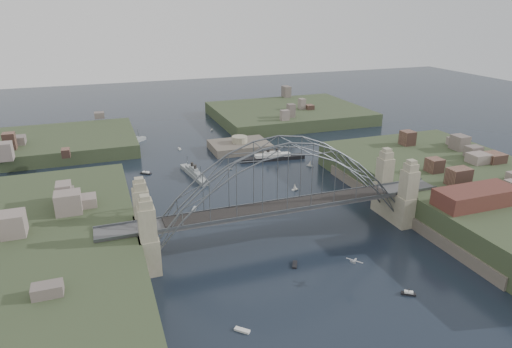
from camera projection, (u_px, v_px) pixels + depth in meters
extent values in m
plane|color=black|center=(281.00, 237.00, 109.01)|extent=(500.00, 500.00, 0.00)
cube|color=#4C4D4F|center=(282.00, 207.00, 106.19)|extent=(84.00, 6.00, 0.70)
cube|color=#52575D|center=(287.00, 210.00, 103.36)|extent=(84.00, 0.25, 0.50)
cube|color=#52575D|center=(277.00, 200.00, 108.64)|extent=(84.00, 0.25, 0.50)
cube|color=black|center=(282.00, 205.00, 106.00)|extent=(55.20, 5.20, 0.35)
cube|color=gray|center=(148.00, 235.00, 91.51)|extent=(3.40, 3.40, 17.70)
cube|color=gray|center=(142.00, 215.00, 100.31)|extent=(3.40, 3.40, 17.70)
cube|color=gray|center=(408.00, 194.00, 111.47)|extent=(3.40, 3.40, 17.70)
cube|color=gray|center=(384.00, 180.00, 120.28)|extent=(3.40, 3.40, 17.70)
cube|color=gray|center=(147.00, 245.00, 97.62)|extent=(4.08, 13.80, 8.00)
cube|color=gray|center=(393.00, 204.00, 117.58)|extent=(4.08, 13.80, 8.00)
cube|color=#303D23|center=(13.00, 276.00, 89.92)|extent=(50.00, 90.00, 12.00)
cube|color=#564F44|center=(129.00, 260.00, 97.41)|extent=(6.00, 70.00, 4.00)
cube|color=#303D23|center=(472.00, 197.00, 126.68)|extent=(50.00, 90.00, 12.00)
cube|color=#564F44|center=(405.00, 212.00, 119.91)|extent=(6.00, 70.00, 4.00)
cube|color=#303D23|center=(55.00, 148.00, 175.06)|extent=(60.00, 45.00, 9.00)
cube|color=#303D23|center=(288.00, 117.00, 221.45)|extent=(70.00, 55.00, 9.50)
cube|color=#564F44|center=(240.00, 151.00, 174.63)|extent=(22.00, 16.00, 7.00)
cylinder|color=gray|center=(240.00, 139.00, 172.97)|extent=(6.00, 6.00, 2.40)
cube|color=#592D26|center=(476.00, 197.00, 107.10)|extent=(20.00, 8.00, 4.00)
cube|color=#4C4D4F|center=(501.00, 264.00, 96.46)|extent=(4.00, 22.00, 1.40)
cube|color=gray|center=(194.00, 175.00, 147.61)|extent=(5.55, 19.65, 1.73)
cube|color=gray|center=(194.00, 171.00, 147.15)|extent=(3.56, 10.89, 1.30)
cube|color=gray|center=(194.00, 168.00, 146.81)|extent=(2.16, 5.03, 0.87)
cylinder|color=black|center=(195.00, 168.00, 145.42)|extent=(0.93, 0.93, 1.73)
cylinder|color=black|center=(192.00, 165.00, 147.66)|extent=(0.93, 0.93, 1.73)
cylinder|color=#52575D|center=(200.00, 172.00, 141.82)|extent=(0.17, 0.17, 4.33)
cylinder|color=#52575D|center=(187.00, 162.00, 151.42)|extent=(0.17, 0.17, 4.33)
cube|color=gray|center=(131.00, 144.00, 180.98)|extent=(13.62, 13.45, 1.68)
cube|color=gray|center=(130.00, 140.00, 180.54)|extent=(7.81, 7.73, 1.26)
cube|color=gray|center=(130.00, 138.00, 180.20)|extent=(3.89, 3.86, 0.84)
cylinder|color=black|center=(128.00, 137.00, 178.95)|extent=(0.83, 0.83, 1.68)
cylinder|color=black|center=(132.00, 136.00, 180.94)|extent=(0.83, 0.83, 1.68)
cylinder|color=#52575D|center=(121.00, 140.00, 175.76)|extent=(0.17, 0.17, 4.21)
cylinder|color=#52575D|center=(138.00, 134.00, 184.28)|extent=(0.17, 0.17, 4.21)
cube|color=black|center=(272.00, 159.00, 163.16)|extent=(23.74, 5.80, 1.71)
cube|color=silver|center=(272.00, 155.00, 162.71)|extent=(13.13, 3.83, 1.28)
cube|color=silver|center=(273.00, 153.00, 162.37)|extent=(6.04, 2.41, 0.86)
cylinder|color=black|center=(268.00, 151.00, 161.75)|extent=(1.15, 1.15, 1.71)
cylinder|color=black|center=(277.00, 150.00, 162.46)|extent=(1.15, 1.15, 1.71)
cylinder|color=#52575D|center=(253.00, 153.00, 160.65)|extent=(0.17, 0.17, 4.28)
cylinder|color=#52575D|center=(291.00, 150.00, 163.71)|extent=(0.17, 0.17, 4.28)
cube|color=#A0A2A7|center=(354.00, 261.00, 90.57)|extent=(1.63, 1.32, 0.31)
cube|color=#A0A2A7|center=(354.00, 261.00, 90.55)|extent=(2.35, 3.05, 0.07)
cube|color=#A0A2A7|center=(353.00, 262.00, 89.81)|extent=(0.80, 1.00, 0.39)
cube|color=silver|center=(194.00, 209.00, 123.90)|extent=(2.14, 2.94, 0.45)
cube|color=silver|center=(295.00, 190.00, 136.72)|extent=(1.92, 0.85, 0.45)
cylinder|color=#52575D|center=(295.00, 186.00, 136.35)|extent=(0.08, 0.08, 2.20)
cone|color=silver|center=(295.00, 186.00, 136.35)|extent=(1.36, 1.15, 1.92)
cube|color=silver|center=(295.00, 265.00, 97.38)|extent=(2.18, 3.01, 0.45)
cube|color=silver|center=(310.00, 166.00, 156.68)|extent=(1.97, 2.26, 0.45)
cylinder|color=#52575D|center=(310.00, 163.00, 156.31)|extent=(0.08, 0.08, 2.20)
cone|color=silver|center=(310.00, 163.00, 156.31)|extent=(1.55, 1.59, 1.92)
cube|color=silver|center=(146.00, 173.00, 149.89)|extent=(3.74, 3.24, 0.45)
cube|color=silver|center=(146.00, 172.00, 149.75)|extent=(2.43, 2.19, 0.40)
cylinder|color=black|center=(146.00, 171.00, 149.59)|extent=(0.16, 0.16, 0.70)
cube|color=silver|center=(230.00, 169.00, 153.54)|extent=(1.69, 0.93, 0.45)
cube|color=silver|center=(408.00, 294.00, 87.55)|extent=(2.79, 2.30, 0.45)
cube|color=silver|center=(409.00, 292.00, 87.41)|extent=(1.80, 1.57, 0.40)
cylinder|color=black|center=(409.00, 290.00, 87.25)|extent=(0.16, 0.16, 0.70)
cube|color=silver|center=(180.00, 149.00, 174.75)|extent=(0.79, 2.12, 0.45)
cube|color=silver|center=(179.00, 148.00, 174.61)|extent=(0.65, 1.28, 0.40)
cylinder|color=black|center=(179.00, 147.00, 174.45)|extent=(0.16, 0.16, 0.70)
cube|color=silver|center=(357.00, 197.00, 131.18)|extent=(2.45, 1.88, 0.45)
cube|color=silver|center=(242.00, 330.00, 77.77)|extent=(2.60, 2.53, 0.45)
cube|color=silver|center=(212.00, 130.00, 200.87)|extent=(1.50, 1.99, 0.45)
cube|color=silver|center=(212.00, 129.00, 200.73)|extent=(1.04, 1.27, 0.40)
cylinder|color=black|center=(212.00, 128.00, 200.57)|extent=(0.16, 0.16, 0.70)
cube|color=silver|center=(107.00, 205.00, 126.18)|extent=(2.95, 1.38, 0.45)
cylinder|color=#52575D|center=(106.00, 202.00, 125.81)|extent=(0.08, 0.08, 2.20)
cone|color=silver|center=(106.00, 202.00, 125.81)|extent=(1.39, 1.19, 1.92)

